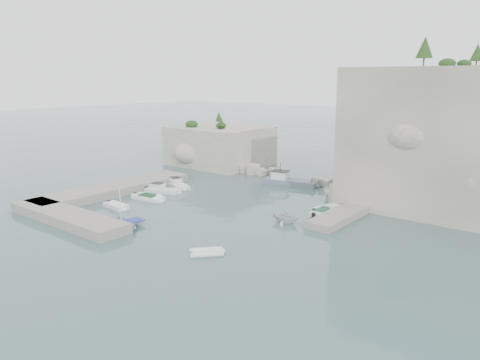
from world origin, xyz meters
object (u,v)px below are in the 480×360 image
Objects in this scene: tender_east_a at (285,223)px; work_boat at (290,185)px; motorboat_b at (163,192)px; motorboat_e at (116,208)px; tender_east_b at (322,214)px; motorboat_c at (148,199)px; tender_east_d at (338,200)px; inflatable_dinghy at (207,254)px; rowboat at (122,228)px; tender_east_c at (326,211)px; motorboat_a at (178,187)px.

work_boat is (-9.72, 16.08, 0.00)m from tender_east_a.
motorboat_b is 0.63× the size of work_boat.
motorboat_e is at bearing -126.86° from work_boat.
tender_east_b is at bearing -21.57° from tender_east_a.
motorboat_c and tender_east_b have the same top height.
motorboat_c is 0.92× the size of motorboat_b.
tender_east_d is 0.51× the size of work_boat.
work_boat is at bearing 45.59° from tender_east_b.
motorboat_b is at bearing 105.23° from motorboat_e.
rowboat is at bearing 132.58° from inflatable_dinghy.
rowboat is at bearing -27.17° from motorboat_e.
rowboat is at bearing -58.29° from motorboat_c.
tender_east_d reaches higher than tender_east_c.
tender_east_a is at bearing -22.26° from motorboat_b.
motorboat_b is 19.01m from work_boat.
motorboat_c is at bearing 136.68° from tender_east_d.
work_boat reaches higher than rowboat.
rowboat is 1.27× the size of tender_east_c.
inflatable_dinghy is (20.85, -13.43, 0.00)m from motorboat_b.
motorboat_e is (0.13, -5.26, 0.00)m from motorboat_c.
rowboat is 28.17m from tender_east_d.
motorboat_a is 1.31× the size of tender_east_d.
motorboat_e is 0.66× the size of motorboat_a.
motorboat_e reaches higher than inflatable_dinghy.
tender_east_c reaches higher than inflatable_dinghy.
tender_east_d reaches higher than tender_east_b.
inflatable_dinghy is 18.02m from tender_east_b.
tender_east_c is (20.89, 15.16, 0.00)m from motorboat_e.
tender_east_c is at bearing 20.88° from motorboat_c.
work_boat is (12.26, 11.51, 0.00)m from motorboat_a.
inflatable_dinghy is 1.05× the size of tender_east_a.
tender_east_b is at bearing 36.04° from inflatable_dinghy.
motorboat_e is at bearing 107.38° from tender_east_a.
motorboat_b is 23.22m from tender_east_b.
motorboat_a is 1.11× the size of rowboat.
tender_east_c is at bearing -4.56° from motorboat_b.
tender_east_b is (23.57, 0.84, 0.00)m from motorboat_a.
motorboat_a reaches higher than motorboat_c.
rowboat is 1.71× the size of tender_east_a.
rowboat is 12.35m from inflatable_dinghy.
work_boat is at bearing 73.24° from motorboat_e.
tender_east_b is at bearing -8.62° from motorboat_b.
motorboat_e is at bearing 63.05° from rowboat.
motorboat_a is at bearing 34.16° from rowboat.
tender_east_c is (21.01, 9.90, 0.00)m from motorboat_c.
tender_east_a reaches higher than rowboat.
inflatable_dinghy is 0.37× the size of work_boat.
motorboat_b reaches higher than rowboat.
tender_east_b is (22.78, 4.49, 0.00)m from motorboat_b.
motorboat_c is 1.12× the size of tender_east_d.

